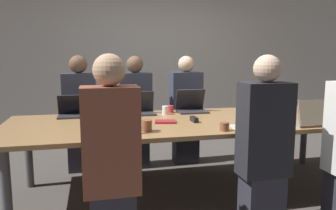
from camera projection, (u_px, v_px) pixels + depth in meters
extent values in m
plane|color=#4C4742|center=(191.00, 190.00, 3.51)|extent=(24.00, 24.00, 0.00)
cube|color=beige|center=(152.00, 57.00, 5.49)|extent=(12.00, 0.06, 2.80)
cube|color=#9E7547|center=(192.00, 122.00, 3.40)|extent=(3.75, 1.34, 0.04)
cylinder|color=#4C4C51|center=(6.00, 190.00, 2.60)|extent=(0.08, 0.08, 0.72)
cylinder|color=#4C4C51|center=(29.00, 155.00, 3.54)|extent=(0.08, 0.08, 0.72)
cylinder|color=#4C4C51|center=(304.00, 137.00, 4.30)|extent=(0.08, 0.08, 0.72)
cube|color=#333338|center=(75.00, 116.00, 3.54)|extent=(0.35, 0.22, 0.02)
cube|color=#333338|center=(74.00, 104.00, 3.61)|extent=(0.36, 0.08, 0.22)
cube|color=black|center=(74.00, 105.00, 3.60)|extent=(0.35, 0.08, 0.21)
cube|color=#2D2D38|center=(82.00, 152.00, 4.09)|extent=(0.32, 0.24, 0.45)
cube|color=#33384C|center=(80.00, 105.00, 4.00)|extent=(0.40, 0.24, 0.76)
sphere|color=brown|center=(78.00, 64.00, 3.93)|extent=(0.22, 0.22, 0.22)
cube|color=silver|center=(251.00, 127.00, 3.01)|extent=(0.34, 0.21, 0.02)
cube|color=silver|center=(258.00, 117.00, 2.89)|extent=(0.34, 0.03, 0.22)
cube|color=black|center=(257.00, 117.00, 2.90)|extent=(0.34, 0.03, 0.21)
cube|color=#2D2D38|center=(261.00, 201.00, 2.72)|extent=(0.32, 0.24, 0.45)
cube|color=#232328|center=(265.00, 130.00, 2.63)|extent=(0.40, 0.24, 0.76)
sphere|color=beige|center=(267.00, 68.00, 2.56)|extent=(0.22, 0.22, 0.22)
cylinder|color=brown|center=(224.00, 127.00, 2.89)|extent=(0.08, 0.08, 0.08)
cube|color=#333338|center=(192.00, 112.00, 3.84)|extent=(0.34, 0.26, 0.02)
cube|color=#333338|center=(190.00, 99.00, 3.91)|extent=(0.35, 0.10, 0.25)
cube|color=black|center=(190.00, 100.00, 3.90)|extent=(0.34, 0.10, 0.24)
cube|color=#2D2D38|center=(185.00, 145.00, 4.41)|extent=(0.32, 0.24, 0.45)
cube|color=#33384C|center=(186.00, 101.00, 4.32)|extent=(0.40, 0.24, 0.76)
sphere|color=beige|center=(186.00, 64.00, 4.25)|extent=(0.21, 0.21, 0.21)
cylinder|color=red|center=(171.00, 109.00, 3.83)|extent=(0.07, 0.07, 0.08)
cube|color=#333338|center=(140.00, 114.00, 3.69)|extent=(0.35, 0.24, 0.02)
cube|color=#333338|center=(138.00, 101.00, 3.77)|extent=(0.36, 0.07, 0.24)
cube|color=black|center=(138.00, 102.00, 3.76)|extent=(0.35, 0.07, 0.23)
cube|color=#2D2D38|center=(136.00, 150.00, 4.21)|extent=(0.32, 0.24, 0.45)
cube|color=#33384C|center=(135.00, 103.00, 4.13)|extent=(0.40, 0.24, 0.76)
sphere|color=brown|center=(135.00, 64.00, 4.05)|extent=(0.21, 0.21, 0.21)
cylinder|color=white|center=(165.00, 110.00, 3.71)|extent=(0.07, 0.07, 0.10)
cylinder|color=#ADD1E0|center=(115.00, 108.00, 3.55)|extent=(0.06, 0.06, 0.19)
cylinder|color=#ADD1E0|center=(115.00, 97.00, 3.54)|extent=(0.03, 0.03, 0.04)
cube|color=#B7B7BC|center=(118.00, 131.00, 2.85)|extent=(0.30, 0.23, 0.02)
cube|color=#B7B7BC|center=(119.00, 119.00, 2.72)|extent=(0.31, 0.03, 0.23)
cube|color=silver|center=(119.00, 119.00, 2.74)|extent=(0.30, 0.03, 0.23)
cube|color=brown|center=(111.00, 140.00, 2.29)|extent=(0.40, 0.24, 0.76)
sphere|color=tan|center=(109.00, 70.00, 2.22)|extent=(0.22, 0.22, 0.22)
cylinder|color=brown|center=(147.00, 126.00, 2.87)|extent=(0.09, 0.09, 0.10)
cube|color=gray|center=(309.00, 124.00, 3.16)|extent=(0.36, 0.24, 0.02)
cube|color=gray|center=(317.00, 112.00, 3.04)|extent=(0.37, 0.07, 0.24)
cube|color=#0F1933|center=(316.00, 112.00, 3.05)|extent=(0.36, 0.06, 0.23)
cube|color=black|center=(194.00, 119.00, 3.29)|extent=(0.05, 0.15, 0.05)
cube|color=maroon|center=(165.00, 122.00, 3.25)|extent=(0.23, 0.18, 0.02)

